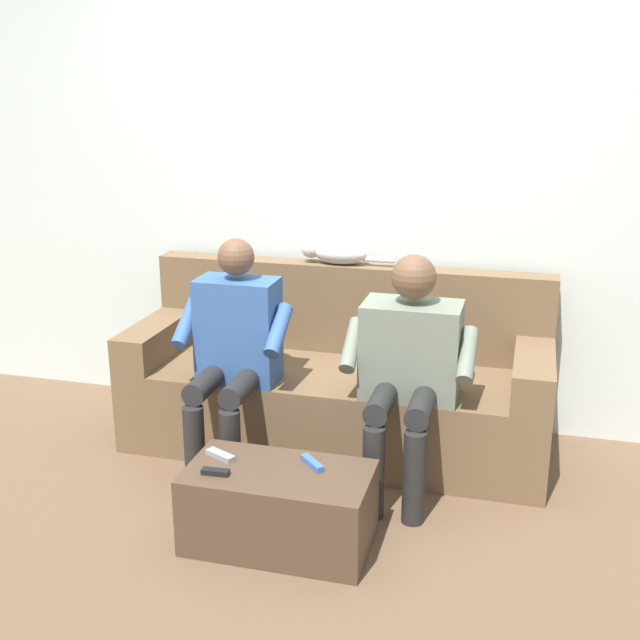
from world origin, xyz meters
The scene contains 10 objects.
ground_plane centered at (0.00, 0.60, 0.00)m, with size 8.00×8.00×0.00m, color brown.
back_wall centered at (0.00, -0.55, 1.29)m, with size 5.29×0.06×2.59m, color silver.
couch centered at (0.00, -0.13, 0.31)m, with size 2.18×0.78×0.92m.
coffee_table centered at (0.00, 0.89, 0.17)m, with size 0.77×0.42×0.34m.
person_left_seated centered at (-0.43, 0.24, 0.64)m, with size 0.61×0.59×1.12m.
person_right_seated centered at (0.43, 0.27, 0.64)m, with size 0.54×0.54×1.15m.
cat_on_backrest centered at (0.08, -0.39, 0.98)m, with size 0.52×0.15×0.13m.
remote_gray centered at (0.27, 0.85, 0.35)m, with size 0.14×0.04×0.02m, color gray.
remote_blue centered at (-0.12, 0.82, 0.35)m, with size 0.15×0.03×0.02m, color #3860B7.
remote_black centered at (0.24, 0.99, 0.35)m, with size 0.11×0.04×0.02m, color black.
Camera 1 is at (-0.93, 3.70, 1.90)m, focal length 44.76 mm.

